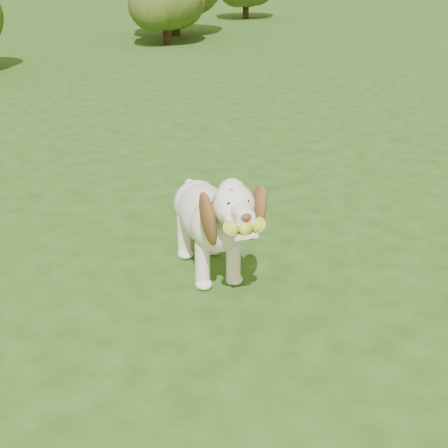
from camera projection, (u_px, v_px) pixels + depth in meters
ground at (121, 259)px, 3.91m from camera, size 80.00×80.00×0.00m
dog at (212, 215)px, 3.56m from camera, size 0.60×1.10×0.73m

